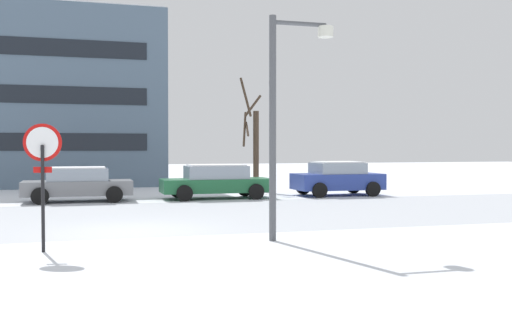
% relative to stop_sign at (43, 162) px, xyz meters
% --- Properties ---
extents(ground_plane, '(120.00, 120.00, 0.00)m').
position_rel_stop_sign_xyz_m(ground_plane, '(2.01, 2.41, -1.82)').
color(ground_plane, white).
extents(road_surface, '(80.00, 8.78, 0.00)m').
position_rel_stop_sign_xyz_m(road_surface, '(2.01, 5.80, -1.82)').
color(road_surface, '#B7BCC4').
rests_on(road_surface, ground).
extents(stop_sign, '(0.75, 0.19, 2.60)m').
position_rel_stop_sign_xyz_m(stop_sign, '(0.00, 0.00, 0.00)').
color(stop_sign, black).
rests_on(stop_sign, ground).
extents(street_lamp, '(1.55, 0.36, 5.10)m').
position_rel_stop_sign_xyz_m(street_lamp, '(5.19, 0.15, 1.31)').
color(street_lamp, '#4C4F54').
rests_on(street_lamp, ground).
extents(parked_car_gray, '(4.13, 1.99, 1.36)m').
position_rel_stop_sign_xyz_m(parked_car_gray, '(0.59, 11.52, -1.13)').
color(parked_car_gray, slate).
rests_on(parked_car_gray, ground).
extents(parked_car_green, '(4.52, 1.98, 1.42)m').
position_rel_stop_sign_xyz_m(parked_car_green, '(6.08, 11.42, -1.10)').
color(parked_car_green, '#1E6038').
rests_on(parked_car_green, ground).
extents(parked_car_blue, '(3.82, 2.15, 1.50)m').
position_rel_stop_sign_xyz_m(parked_car_blue, '(11.57, 11.52, -1.06)').
color(parked_car_blue, '#283D93').
rests_on(parked_car_blue, ground).
extents(tree_far_mid, '(1.69, 1.68, 5.52)m').
position_rel_stop_sign_xyz_m(tree_far_mid, '(8.76, 14.96, 0.60)').
color(tree_far_mid, '#423326').
rests_on(tree_far_mid, ground).
extents(building_far_left, '(11.37, 8.08, 9.71)m').
position_rel_stop_sign_xyz_m(building_far_left, '(-0.48, 23.36, 3.03)').
color(building_far_left, slate).
rests_on(building_far_left, ground).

